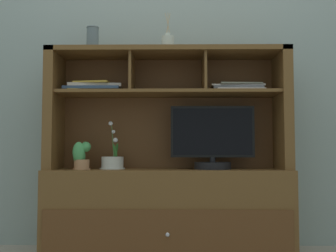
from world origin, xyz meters
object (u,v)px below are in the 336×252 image
at_px(potted_orchid, 113,162).
at_px(diffuser_bottle, 168,43).
at_px(potted_fern, 81,157).
at_px(ceramic_vase, 93,39).
at_px(media_console, 168,190).
at_px(tv_monitor, 212,142).
at_px(magazine_stack_left, 94,88).
at_px(magazine_stack_centre, 238,88).

xyz_separation_m(potted_orchid, diffuser_bottle, (0.35, -0.04, 0.75)).
relative_size(potted_orchid, potted_fern, 1.75).
bearing_deg(ceramic_vase, media_console, -2.03).
bearing_deg(media_console, tv_monitor, -1.01).
bearing_deg(tv_monitor, ceramic_vase, 178.35).
relative_size(media_console, ceramic_vase, 9.15).
distance_m(potted_orchid, potted_fern, 0.20).
bearing_deg(tv_monitor, potted_orchid, 178.43).
height_order(diffuser_bottle, ceramic_vase, diffuser_bottle).
bearing_deg(diffuser_bottle, potted_fern, -177.60).
relative_size(media_console, potted_fern, 8.72).
distance_m(tv_monitor, potted_orchid, 0.64).
bearing_deg(media_console, magazine_stack_left, 175.86).
distance_m(media_console, diffuser_bottle, 0.92).
bearing_deg(magazine_stack_left, tv_monitor, -2.99).
bearing_deg(ceramic_vase, potted_orchid, -2.05).
distance_m(potted_fern, ceramic_vase, 0.76).
xyz_separation_m(diffuser_bottle, ceramic_vase, (-0.49, 0.05, 0.04)).
xyz_separation_m(media_console, diffuser_bottle, (0.00, -0.03, 0.92)).
height_order(potted_orchid, potted_fern, potted_orchid).
distance_m(potted_orchid, ceramic_vase, 0.80).
bearing_deg(potted_fern, magazine_stack_left, 55.27).
xyz_separation_m(media_console, magazine_stack_left, (-0.48, 0.03, 0.64)).
distance_m(media_console, ceramic_vase, 1.08).
relative_size(potted_fern, diffuser_bottle, 0.73).
xyz_separation_m(potted_fern, diffuser_bottle, (0.54, 0.02, 0.72)).
bearing_deg(potted_orchid, media_console, -2.01).
distance_m(tv_monitor, ceramic_vase, 1.01).
bearing_deg(potted_fern, diffuser_bottle, 2.40).
bearing_deg(magazine_stack_centre, tv_monitor, 174.76).
xyz_separation_m(potted_orchid, ceramic_vase, (-0.14, 0.00, 0.79)).
relative_size(media_console, magazine_stack_left, 4.12).
xyz_separation_m(potted_orchid, magazine_stack_centre, (0.79, -0.03, 0.47)).
distance_m(tv_monitor, diffuser_bottle, 0.69).
xyz_separation_m(potted_fern, ceramic_vase, (0.05, 0.07, 0.75)).
bearing_deg(magazine_stack_centre, magazine_stack_left, 176.61).
relative_size(magazine_stack_left, ceramic_vase, 2.22).
distance_m(magazine_stack_left, magazine_stack_centre, 0.92).
height_order(potted_fern, magazine_stack_left, magazine_stack_left).
distance_m(media_console, magazine_stack_left, 0.80).
relative_size(potted_fern, magazine_stack_centre, 0.52).
relative_size(media_console, tv_monitor, 2.86).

